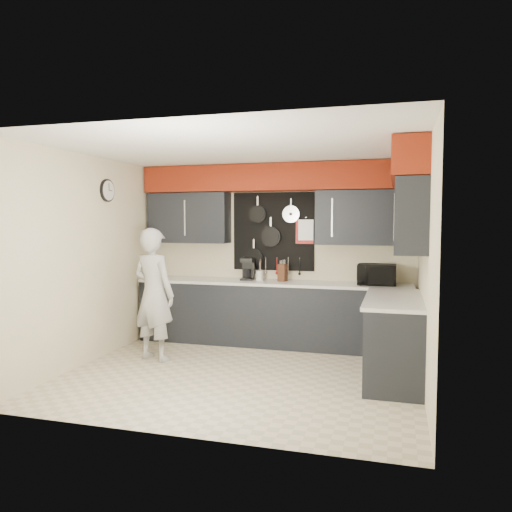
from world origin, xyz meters
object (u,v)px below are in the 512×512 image
(microwave, at_px, (377,275))
(utensil_crock, at_px, (259,275))
(coffee_maker, at_px, (248,269))
(person, at_px, (154,294))
(knife_block, at_px, (283,273))

(microwave, relative_size, utensil_crock, 3.58)
(microwave, distance_m, utensil_crock, 1.66)
(coffee_maker, bearing_deg, person, -134.58)
(knife_block, height_order, person, person)
(person, bearing_deg, knife_block, -123.68)
(microwave, xyz_separation_m, utensil_crock, (-1.66, 0.09, -0.07))
(knife_block, height_order, utensil_crock, knife_block)
(knife_block, distance_m, utensil_crock, 0.35)
(knife_block, bearing_deg, coffee_maker, -166.72)
(knife_block, relative_size, person, 0.14)
(coffee_maker, xyz_separation_m, person, (-0.89, -1.21, -0.24))
(microwave, height_order, coffee_maker, coffee_maker)
(coffee_maker, distance_m, person, 1.52)
(person, bearing_deg, coffee_maker, -110.27)
(knife_block, distance_m, coffee_maker, 0.53)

